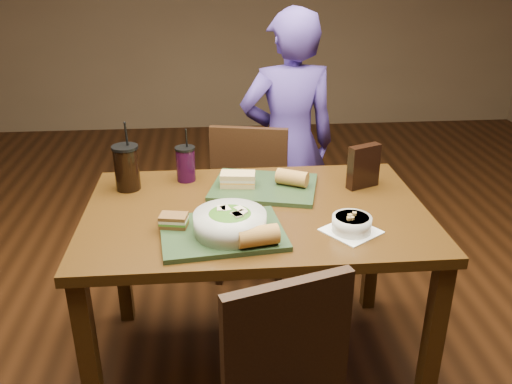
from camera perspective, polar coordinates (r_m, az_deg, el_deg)
ground at (r=2.49m, az=0.00°, el=-17.49°), size 6.00×6.00×0.00m
dining_table at (r=2.11m, az=0.00°, el=-3.98°), size 1.30×0.85×0.75m
chair_far at (r=2.83m, az=-0.89°, el=-0.21°), size 0.45×0.45×0.88m
diner at (r=2.89m, az=3.44°, el=4.92°), size 0.55×0.39×1.41m
tray_near at (r=1.88m, az=-3.56°, el=-4.31°), size 0.45×0.37×0.02m
tray_far at (r=2.24m, az=0.86°, el=0.53°), size 0.49×0.41×0.02m
salad_bowl at (r=1.85m, az=-2.75°, el=-3.12°), size 0.25×0.25×0.08m
soup_bowl at (r=1.92m, az=10.04°, el=-3.29°), size 0.23×0.23×0.07m
sandwich_near at (r=1.92m, az=-8.66°, el=-2.98°), size 0.10×0.08×0.04m
sandwich_far at (r=2.22m, az=-1.92°, el=1.35°), size 0.15×0.09×0.06m
baguette_near at (r=1.77m, az=0.20°, el=-4.65°), size 0.15×0.09×0.07m
baguette_far at (r=2.23m, az=3.83°, el=1.50°), size 0.14×0.12×0.06m
cup_cola at (r=2.27m, az=-13.45°, el=2.54°), size 0.11×0.11×0.29m
cup_berry at (r=2.32m, az=-7.41°, el=2.98°), size 0.09×0.09×0.23m
chip_bag at (r=2.27m, az=11.26°, el=2.66°), size 0.14×0.09×0.18m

